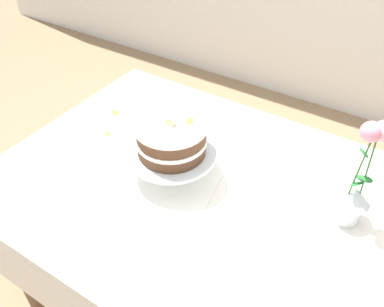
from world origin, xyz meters
The scene contains 8 objects.
ground_plane centered at (0.00, 0.00, 0.00)m, with size 12.00×12.00×0.00m, color #8C7051.
dining_table centered at (0.00, -0.03, 0.65)m, with size 1.40×1.00×0.74m.
linen_napkin centered at (-0.12, -0.01, 0.74)m, with size 0.32×0.32×0.00m, color white.
cake_stand centered at (-0.12, -0.01, 0.82)m, with size 0.29×0.29×0.10m.
layer_cake centered at (-0.12, -0.01, 0.90)m, with size 0.23×0.23×0.12m.
flower_vase centered at (0.42, 0.11, 0.88)m, with size 0.11×0.11×0.36m.
loose_petal_0 centered at (-0.46, 0.04, 0.74)m, with size 0.03×0.03×0.00m, color yellow.
loose_petal_1 centered at (-0.53, 0.17, 0.74)m, with size 0.03×0.03×0.01m, color orange.
Camera 1 is at (0.46, -0.80, 1.66)m, focal length 37.24 mm.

